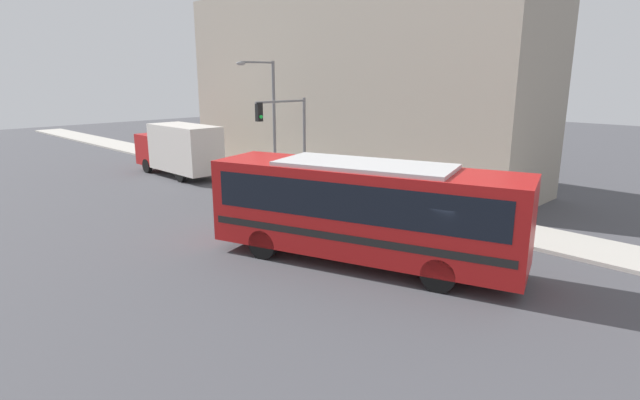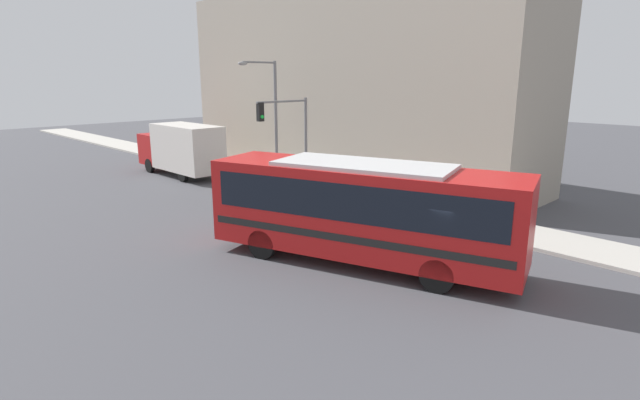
{
  "view_description": "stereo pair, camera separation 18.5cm",
  "coord_description": "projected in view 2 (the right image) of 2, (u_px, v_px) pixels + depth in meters",
  "views": [
    {
      "loc": [
        -12.96,
        -7.88,
        6.09
      ],
      "look_at": [
        0.23,
        5.21,
        1.47
      ],
      "focal_mm": 28.0,
      "sensor_mm": 36.0,
      "label": 1
    },
    {
      "loc": [
        -12.83,
        -8.01,
        6.09
      ],
      "look_at": [
        0.23,
        5.21,
        1.47
      ],
      "focal_mm": 28.0,
      "sensor_mm": 36.0,
      "label": 2
    }
  ],
  "objects": [
    {
      "name": "ground_plane",
      "position": [
        430.0,
        275.0,
        15.75
      ],
      "size": [
        120.0,
        120.0,
        0.0
      ],
      "primitive_type": "plane",
      "color": "#47474C"
    },
    {
      "name": "traffic_light_pole",
      "position": [
        289.0,
        128.0,
        25.52
      ],
      "size": [
        3.28,
        0.35,
        4.87
      ],
      "color": "slate",
      "rests_on": "sidewalk"
    },
    {
      "name": "sidewalk",
      "position": [
        225.0,
        168.0,
        33.55
      ],
      "size": [
        2.78,
        70.0,
        0.14
      ],
      "color": "#B7B2A8",
      "rests_on": "ground_plane"
    },
    {
      "name": "delivery_truck",
      "position": [
        181.0,
        148.0,
        31.04
      ],
      "size": [
        2.23,
        7.15,
        3.22
      ],
      "color": "silver",
      "rests_on": "ground_plane"
    },
    {
      "name": "pedestrian_near_corner",
      "position": [
        330.0,
        177.0,
        26.03
      ],
      "size": [
        0.34,
        0.34,
        1.62
      ],
      "color": "#23283D",
      "rests_on": "sidewalk"
    },
    {
      "name": "parking_meter",
      "position": [
        310.0,
        173.0,
        26.47
      ],
      "size": [
        0.14,
        0.14,
        1.41
      ],
      "color": "slate",
      "rests_on": "sidewalk"
    },
    {
      "name": "street_lamp",
      "position": [
        271.0,
        111.0,
        27.76
      ],
      "size": [
        2.54,
        0.28,
        6.77
      ],
      "color": "slate",
      "rests_on": "sidewalk"
    },
    {
      "name": "city_bus",
      "position": [
        363.0,
        206.0,
        16.28
      ],
      "size": [
        5.64,
        10.6,
        3.4
      ],
      "rotation": [
        0.0,
        0.0,
        0.31
      ],
      "color": "red",
      "rests_on": "ground_plane"
    },
    {
      "name": "building_facade",
      "position": [
        349.0,
        85.0,
        30.3
      ],
      "size": [
        6.0,
        23.76,
        11.18
      ],
      "color": "#9E9384",
      "rests_on": "ground_plane"
    },
    {
      "name": "fire_hydrant",
      "position": [
        445.0,
        213.0,
        20.93
      ],
      "size": [
        0.27,
        0.37,
        0.72
      ],
      "color": "red",
      "rests_on": "sidewalk"
    }
  ]
}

